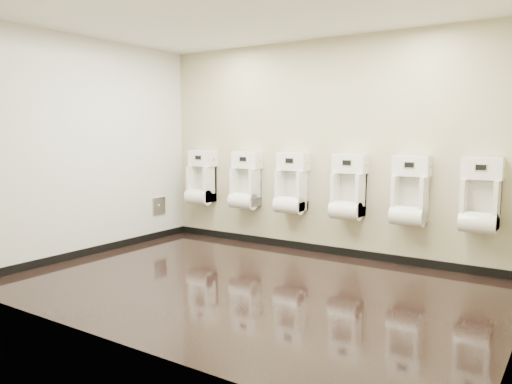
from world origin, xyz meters
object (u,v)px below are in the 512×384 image
at_px(urinal_1, 245,184).
at_px(urinal_4, 410,196).
at_px(urinal_2, 291,188).
at_px(urinal_3, 348,192).
at_px(urinal_5, 480,201).
at_px(access_panel, 159,206).
at_px(urinal_0, 201,181).

distance_m(urinal_1, urinal_4, 2.34).
distance_m(urinal_2, urinal_4, 1.59).
bearing_deg(urinal_3, urinal_5, 0.00).
bearing_deg(access_panel, urinal_4, 6.36).
bearing_deg(urinal_2, access_panel, -168.84).
relative_size(urinal_0, urinal_4, 1.00).
relative_size(urinal_1, urinal_5, 1.00).
height_order(access_panel, urinal_4, urinal_4).
bearing_deg(access_panel, urinal_5, 5.27).
height_order(urinal_1, urinal_2, same).
bearing_deg(urinal_0, urinal_4, 0.00).
height_order(urinal_0, urinal_4, same).
xyz_separation_m(urinal_2, urinal_3, (0.82, 0.00, 0.00)).
relative_size(urinal_0, urinal_5, 1.00).
bearing_deg(access_panel, urinal_1, 17.24).
relative_size(access_panel, urinal_2, 0.31).
bearing_deg(urinal_4, urinal_3, 180.00).
xyz_separation_m(access_panel, urinal_3, (2.88, 0.41, 0.36)).
relative_size(urinal_2, urinal_5, 1.00).
relative_size(urinal_3, urinal_5, 1.00).
xyz_separation_m(urinal_1, urinal_4, (2.34, 0.00, 0.00)).
height_order(access_panel, urinal_5, urinal_5).
bearing_deg(urinal_1, urinal_0, 180.00).
distance_m(urinal_3, urinal_5, 1.53).
bearing_deg(urinal_3, access_panel, -171.95).
xyz_separation_m(access_panel, urinal_1, (1.31, 0.41, 0.36)).
bearing_deg(urinal_1, access_panel, -162.76).
bearing_deg(access_panel, urinal_2, 11.16).
xyz_separation_m(urinal_4, urinal_5, (0.76, 0.00, 0.00)).
height_order(urinal_3, urinal_5, same).
height_order(urinal_1, urinal_4, same).
xyz_separation_m(access_panel, urinal_2, (2.06, 0.41, 0.36)).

